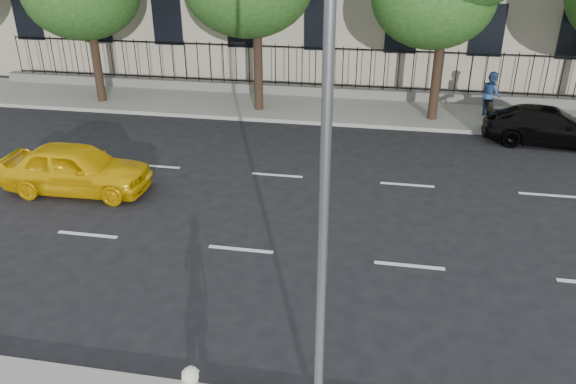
# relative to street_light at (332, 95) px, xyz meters

# --- Properties ---
(ground) EXTENTS (120.00, 120.00, 0.00)m
(ground) POSITION_rel_street_light_xyz_m (-2.50, 1.77, -5.15)
(ground) COLOR black
(ground) RESTS_ON ground
(far_sidewalk) EXTENTS (60.00, 4.00, 0.15)m
(far_sidewalk) POSITION_rel_street_light_xyz_m (-2.50, 15.77, -5.07)
(far_sidewalk) COLOR gray
(far_sidewalk) RESTS_ON ground
(lane_markings) EXTENTS (49.60, 4.62, 0.01)m
(lane_markings) POSITION_rel_street_light_xyz_m (-2.50, 6.52, -5.14)
(lane_markings) COLOR silver
(lane_markings) RESTS_ON ground
(iron_fence) EXTENTS (30.00, 0.50, 2.20)m
(iron_fence) POSITION_rel_street_light_xyz_m (-2.50, 17.47, -4.50)
(iron_fence) COLOR slate
(iron_fence) RESTS_ON far_sidewalk
(street_light) EXTENTS (0.25, 3.32, 8.05)m
(street_light) POSITION_rel_street_light_xyz_m (0.00, 0.00, 0.00)
(street_light) COLOR slate
(street_light) RESTS_ON near_sidewalk
(yellow_taxi) EXTENTS (4.31, 1.84, 1.45)m
(yellow_taxi) POSITION_rel_street_light_xyz_m (-7.99, 6.62, -4.42)
(yellow_taxi) COLOR yellow
(yellow_taxi) RESTS_ON ground
(black_sedan) EXTENTS (4.63, 2.21, 1.30)m
(black_sedan) POSITION_rel_street_light_xyz_m (6.42, 13.26, -4.50)
(black_sedan) COLOR black
(black_sedan) RESTS_ON ground
(pedestrian_far) EXTENTS (0.88, 1.01, 1.77)m
(pedestrian_far) POSITION_rel_street_light_xyz_m (4.73, 15.74, -4.11)
(pedestrian_far) COLOR #2E4E86
(pedestrian_far) RESTS_ON far_sidewalk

